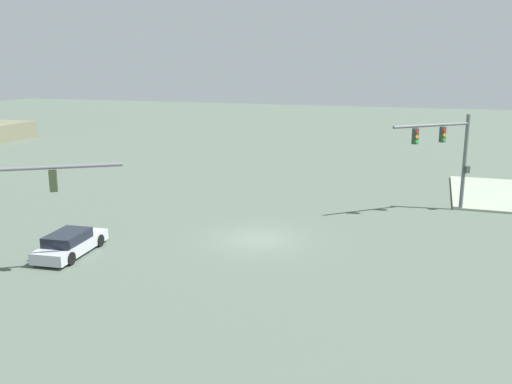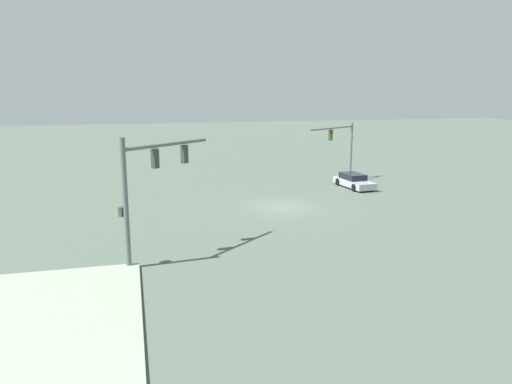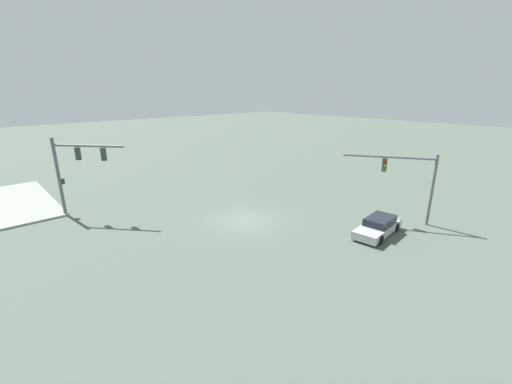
{
  "view_description": "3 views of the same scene",
  "coord_description": "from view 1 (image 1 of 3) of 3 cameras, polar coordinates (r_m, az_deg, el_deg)",
  "views": [
    {
      "loc": [
        -27.36,
        -8.83,
        9.48
      ],
      "look_at": [
        1.63,
        0.64,
        2.23
      ],
      "focal_mm": 38.71,
      "sensor_mm": 36.0,
      "label": 1
    },
    {
      "loc": [
        32.73,
        -10.32,
        8.33
      ],
      "look_at": [
        2.62,
        -2.59,
        1.78
      ],
      "focal_mm": 34.1,
      "sensor_mm": 36.0,
      "label": 2
    },
    {
      "loc": [
        15.22,
        18.0,
        9.7
      ],
      "look_at": [
        -0.02,
        1.29,
        2.6
      ],
      "focal_mm": 22.95,
      "sensor_mm": 36.0,
      "label": 3
    }
  ],
  "objects": [
    {
      "name": "sedan_car_approaching",
      "position": [
        29.27,
        -18.65,
        -5.07
      ],
      "size": [
        4.64,
        2.08,
        1.21
      ],
      "rotation": [
        0.0,
        0.0,
        0.08
      ],
      "color": "#B2B7BE",
      "rests_on": "ground"
    },
    {
      "name": "ground_plane",
      "position": [
        30.27,
        0.2,
        -4.88
      ],
      "size": [
        186.62,
        186.62,
        0.0
      ],
      "primitive_type": "plane",
      "color": "#4F5D50"
    },
    {
      "name": "traffic_signal_near_corner",
      "position": [
        26.1,
        -23.94,
        -0.51
      ],
      "size": [
        3.59,
        5.59,
        5.32
      ],
      "rotation": [
        0.0,
        0.0,
        -1.01
      ],
      "color": "slate",
      "rests_on": "ground"
    },
    {
      "name": "traffic_signal_opposite_side",
      "position": [
        36.81,
        19.32,
        4.3
      ],
      "size": [
        3.88,
        4.73,
        6.23
      ],
      "rotation": [
        0.0,
        0.0,
        2.28
      ],
      "color": "#596162",
      "rests_on": "ground"
    }
  ]
}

